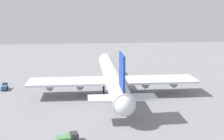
{
  "coord_description": "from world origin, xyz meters",
  "views": [
    {
      "loc": [
        -104.23,
        10.03,
        30.96
      ],
      "look_at": [
        0.0,
        0.0,
        8.26
      ],
      "focal_mm": 48.88,
      "sensor_mm": 36.0,
      "label": 1
    }
  ],
  "objects_px": {
    "cargo_airplane": "(112,77)",
    "cargo_loader": "(5,87)",
    "safety_cone_nose": "(113,72)",
    "fuel_truck": "(69,137)"
  },
  "relations": [
    {
      "from": "cargo_airplane",
      "to": "cargo_loader",
      "type": "bearing_deg",
      "value": 78.6
    },
    {
      "from": "cargo_loader",
      "to": "safety_cone_nose",
      "type": "xyz_separation_m",
      "value": [
        24.13,
        -42.59,
        -0.79
      ]
    },
    {
      "from": "cargo_airplane",
      "to": "safety_cone_nose",
      "type": "height_order",
      "value": "cargo_airplane"
    },
    {
      "from": "cargo_loader",
      "to": "safety_cone_nose",
      "type": "distance_m",
      "value": 48.96
    },
    {
      "from": "cargo_loader",
      "to": "safety_cone_nose",
      "type": "bearing_deg",
      "value": -60.47
    },
    {
      "from": "cargo_airplane",
      "to": "cargo_loader",
      "type": "relative_size",
      "value": 14.69
    },
    {
      "from": "cargo_airplane",
      "to": "fuel_truck",
      "type": "relative_size",
      "value": 13.15
    },
    {
      "from": "cargo_airplane",
      "to": "safety_cone_nose",
      "type": "bearing_deg",
      "value": -6.26
    },
    {
      "from": "cargo_airplane",
      "to": "cargo_loader",
      "type": "xyz_separation_m",
      "value": [
        7.88,
        39.09,
        -4.85
      ]
    },
    {
      "from": "cargo_loader",
      "to": "fuel_truck",
      "type": "bearing_deg",
      "value": -151.12
    }
  ]
}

